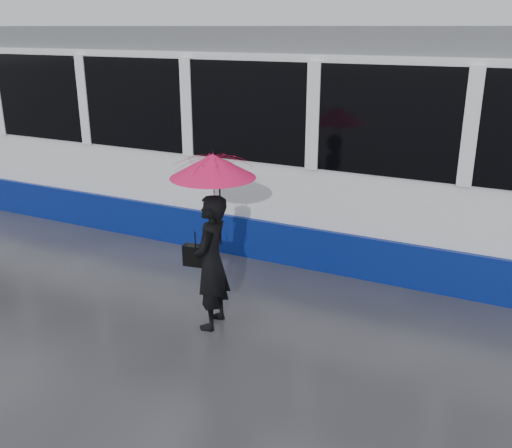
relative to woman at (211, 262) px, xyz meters
The scene contains 5 objects.
ground 1.17m from the woman, 67.08° to the left, with size 90.00×90.00×0.00m, color #292A2E.
rails 3.40m from the woman, 84.18° to the left, with size 34.00×1.51×0.02m.
woman is the anchor object (origin of this frame).
umbrella 0.95m from the woman, ahead, with size 1.07×1.07×1.08m.
handbag 0.22m from the woman, behind, with size 0.30×0.17×0.43m.
Camera 1 is at (2.79, -5.93, 3.34)m, focal length 40.00 mm.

